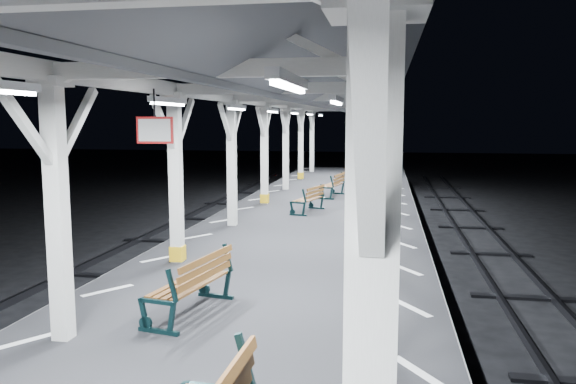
# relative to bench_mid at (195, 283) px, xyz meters

# --- Properties ---
(ground) EXTENTS (120.00, 120.00, 0.00)m
(ground) POSITION_rel_bench_mid_xyz_m (0.63, 0.85, -1.48)
(ground) COLOR black
(ground) RESTS_ON ground
(platform) EXTENTS (6.00, 50.00, 1.00)m
(platform) POSITION_rel_bench_mid_xyz_m (0.63, 0.85, -0.98)
(platform) COLOR black
(platform) RESTS_ON ground
(hazard_stripes_left) EXTENTS (1.00, 48.00, 0.01)m
(hazard_stripes_left) POSITION_rel_bench_mid_xyz_m (-1.82, 0.85, -0.48)
(hazard_stripes_left) COLOR silver
(hazard_stripes_left) RESTS_ON platform
(hazard_stripes_right) EXTENTS (1.00, 48.00, 0.01)m
(hazard_stripes_right) POSITION_rel_bench_mid_xyz_m (3.08, 0.85, -0.48)
(hazard_stripes_right) COLOR silver
(hazard_stripes_right) RESTS_ON platform
(canopy) EXTENTS (5.40, 49.00, 4.65)m
(canopy) POSITION_rel_bench_mid_xyz_m (0.63, 0.83, 3.08)
(canopy) COLOR silver
(canopy) RESTS_ON platform
(bench_mid) EXTENTS (0.90, 1.75, 0.90)m
(bench_mid) POSITION_rel_bench_mid_xyz_m (0.00, 0.00, 0.00)
(bench_mid) COLOR black
(bench_mid) RESTS_ON platform
(bench_far) EXTENTS (0.91, 1.59, 0.81)m
(bench_far) POSITION_rel_bench_mid_xyz_m (0.40, 9.31, -0.05)
(bench_far) COLOR black
(bench_far) RESTS_ON platform
(bench_extra) EXTENTS (0.86, 1.68, 0.87)m
(bench_extra) POSITION_rel_bench_mid_xyz_m (0.79, 12.97, -0.02)
(bench_extra) COLOR black
(bench_extra) RESTS_ON platform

